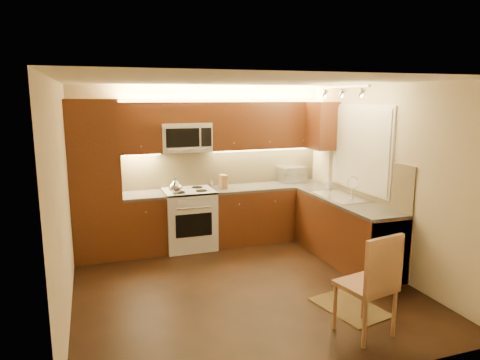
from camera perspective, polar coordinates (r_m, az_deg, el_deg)
name	(u,v)px	position (r m, az deg, el deg)	size (l,w,h in m)	color
floor	(243,287)	(5.59, 0.40, -13.80)	(4.00, 4.00, 0.01)	black
ceiling	(243,81)	(5.09, 0.43, 12.73)	(4.00, 4.00, 0.01)	beige
wall_back	(202,165)	(7.09, -4.98, 1.99)	(4.00, 0.01, 2.50)	beige
wall_front	(330,240)	(3.44, 11.66, -7.66)	(4.00, 0.01, 2.50)	beige
wall_left	(62,202)	(4.93, -22.13, -2.65)	(0.01, 4.00, 2.50)	beige
wall_right	(384,179)	(6.15, 18.28, 0.14)	(0.01, 4.00, 2.50)	beige
pantry	(95,180)	(6.60, -18.33, -0.04)	(0.70, 0.60, 2.30)	#4E1B10
base_cab_back_left	(144,224)	(6.80, -12.39, -5.67)	(0.62, 0.60, 0.86)	#4E1B10
counter_back_left	(143,195)	(6.69, -12.54, -1.97)	(0.62, 0.60, 0.04)	#383532
base_cab_back_right	(268,213)	(7.30, 3.68, -4.31)	(1.92, 0.60, 0.86)	#4E1B10
counter_back_right	(268,186)	(7.19, 3.72, -0.85)	(1.92, 0.60, 0.04)	#383532
base_cab_right	(346,231)	(6.49, 13.58, -6.53)	(0.60, 2.00, 0.86)	#4E1B10
counter_right	(347,201)	(6.37, 13.76, -2.66)	(0.60, 2.00, 0.04)	#383532
dishwasher	(376,247)	(5.94, 17.24, -8.33)	(0.58, 0.60, 0.84)	silver
backsplash_back	(223,167)	(7.18, -2.24, 1.73)	(3.30, 0.02, 0.60)	tan
backsplash_right	(366,177)	(6.47, 16.05, 0.32)	(0.02, 2.00, 0.60)	tan
upper_cab_back_left	(139,128)	(6.67, -13.02, 6.62)	(0.62, 0.35, 0.75)	#4E1B10
upper_cab_back_right	(266,125)	(7.18, 3.43, 7.14)	(1.92, 0.35, 0.75)	#4E1B10
upper_cab_bridge	(185,112)	(6.77, -7.22, 8.73)	(0.76, 0.35, 0.31)	#4E1B10
upper_cab_right_corner	(322,126)	(7.14, 10.62, 6.96)	(0.35, 0.50, 0.75)	#4E1B10
stove	(189,219)	(6.88, -6.64, -5.05)	(0.76, 0.65, 0.92)	silver
microwave	(185,137)	(6.78, -7.12, 5.56)	(0.76, 0.38, 0.44)	silver
window_frame	(361,148)	(6.53, 15.44, 4.00)	(0.03, 1.44, 1.24)	silver
window_blinds	(359,148)	(6.52, 15.30, 3.99)	(0.02, 1.36, 1.16)	silver
sink	(342,192)	(6.47, 13.08, -1.56)	(0.52, 0.86, 0.15)	silver
faucet	(353,186)	(6.56, 14.45, -0.80)	(0.20, 0.04, 0.30)	silver
track_light_bar	(343,87)	(6.13, 13.22, 11.75)	(0.04, 1.20, 0.03)	silver
kettle	(176,186)	(6.51, -8.40, -0.76)	(0.20, 0.20, 0.24)	silver
toaster_oven	(291,174)	(7.50, 6.71, 0.75)	(0.44, 0.33, 0.26)	silver
knife_block	(223,182)	(6.93, -2.19, -0.20)	(0.10, 0.16, 0.22)	#AD7A4E
spice_jar_a	(212,183)	(7.11, -3.71, -0.41)	(0.04, 0.04, 0.10)	silver
spice_jar_b	(212,184)	(7.07, -3.61, -0.54)	(0.04, 0.04, 0.09)	brown
spice_jar_c	(213,184)	(7.06, -3.60, -0.54)	(0.04, 0.04, 0.09)	silver
spice_jar_d	(227,182)	(7.19, -1.71, -0.30)	(0.05, 0.05, 0.09)	#A48231
soap_bottle	(328,184)	(7.01, 11.43, -0.47)	(0.08, 0.08, 0.17)	silver
rug	(350,307)	(5.25, 14.09, -15.79)	(0.54, 0.81, 0.01)	black
dining_chair	(366,283)	(4.58, 16.04, -12.75)	(0.47, 0.47, 1.06)	#AD7A4E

